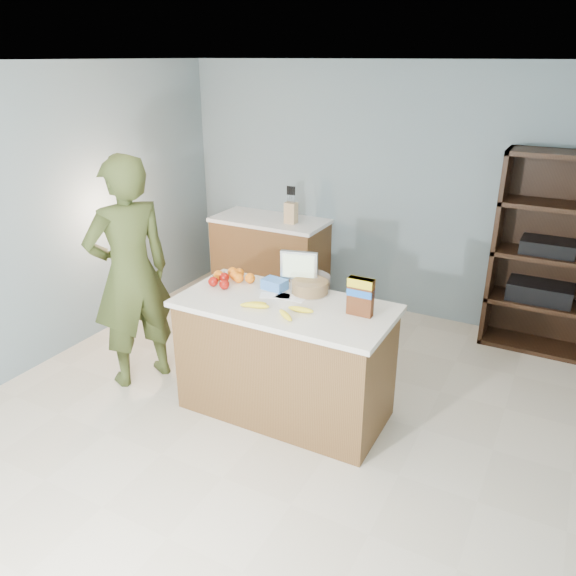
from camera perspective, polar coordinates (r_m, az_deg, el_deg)
The scene contains 15 objects.
floor at distance 4.22m, azimuth -2.30°, elevation -14.30°, with size 4.50×5.00×0.02m, color beige.
walls at distance 3.49m, azimuth -2.72°, elevation 7.96°, with size 4.52×5.02×2.51m.
counter_peninsula at distance 4.21m, azimuth -0.32°, elevation -7.61°, with size 1.56×0.76×0.90m.
back_cabinet at distance 6.24m, azimuth -1.79°, elevation 3.09°, with size 1.24×0.62×0.90m.
shelving_unit at distance 5.51m, azimuth 24.76°, elevation 2.85°, with size 0.90×0.40×1.80m.
person at distance 4.59m, azimuth -15.73°, elevation 1.41°, with size 0.68×0.45×1.88m, color #37411B.
knife_block at distance 5.90m, azimuth 0.30°, elevation 7.72°, with size 0.12×0.10×0.31m.
envelopes at distance 4.09m, azimuth -0.52°, elevation -0.87°, with size 0.35×0.18×0.00m.
bananas at distance 3.86m, azimuth -1.45°, elevation -2.10°, with size 0.52×0.23×0.04m.
apples at distance 4.30m, azimuth -6.86°, elevation 0.70°, with size 0.18×0.20×0.08m.
oranges at distance 4.40m, azimuth -5.34°, elevation 1.29°, with size 0.33×0.19×0.08m.
blue_carton at distance 4.21m, azimuth -1.38°, elevation 0.38°, with size 0.18×0.12×0.08m, color blue.
salad_bowl at distance 4.15m, azimuth 2.24°, elevation 0.28°, with size 0.30×0.30×0.13m.
tv at distance 4.21m, azimuth 1.11°, elevation 2.12°, with size 0.28×0.12×0.28m.
cereal_box at distance 3.78m, azimuth 7.38°, elevation -0.60°, with size 0.18×0.07×0.26m.
Camera 1 is at (1.72, -2.90, 2.53)m, focal length 35.00 mm.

